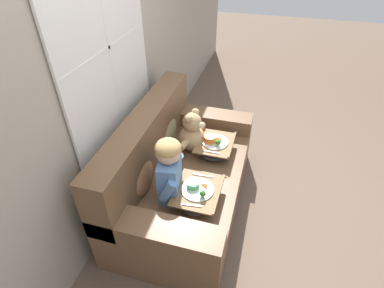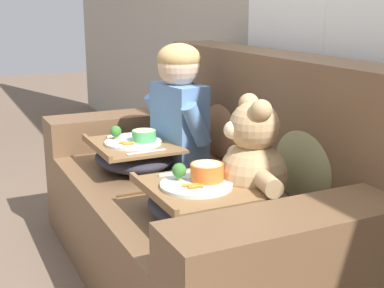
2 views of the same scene
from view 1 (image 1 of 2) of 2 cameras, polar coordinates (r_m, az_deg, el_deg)
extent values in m
plane|color=brown|center=(2.90, -0.95, -10.90)|extent=(14.00, 14.00, 0.00)
cube|color=#A89E8E|center=(2.35, -16.15, 14.35)|extent=(8.00, 0.05, 2.60)
cube|color=white|center=(2.29, -15.76, 17.31)|extent=(1.18, 0.02, 1.34)
cube|color=black|center=(2.29, -15.89, 17.31)|extent=(1.13, 0.01, 1.29)
cube|color=white|center=(2.28, -15.67, 17.31)|extent=(0.02, 0.02, 1.29)
cube|color=white|center=(2.28, -15.67, 17.31)|extent=(1.13, 0.02, 0.02)
cube|color=brown|center=(2.75, -0.99, -8.09)|extent=(1.68, 0.93, 0.41)
cube|color=brown|center=(2.56, -8.78, 0.72)|extent=(1.68, 0.22, 0.50)
cube|color=brown|center=(2.10, -7.00, -16.35)|extent=(0.22, 0.93, 0.16)
cube|color=brown|center=(3.12, 2.78, 4.86)|extent=(0.22, 0.93, 0.16)
cube|color=#513219|center=(2.61, -0.61, -4.99)|extent=(0.01, 0.67, 0.01)
ellipsoid|color=#B2754C|center=(2.36, -9.83, -5.37)|extent=(0.37, 0.18, 0.38)
ellipsoid|color=#898456|center=(2.80, -4.78, 2.90)|extent=(0.39, 0.19, 0.40)
cube|color=#5B84BC|center=(2.29, -4.25, -6.50)|extent=(0.28, 0.18, 0.36)
sphere|color=beige|center=(2.11, -4.56, -1.47)|extent=(0.19, 0.19, 0.19)
ellipsoid|color=tan|center=(2.09, -4.61, -0.78)|extent=(0.19, 0.19, 0.13)
cylinder|color=#5B84BC|center=(2.16, -4.64, -8.83)|extent=(0.09, 0.15, 0.20)
cylinder|color=#5B84BC|center=(2.38, -3.26, -3.52)|extent=(0.09, 0.15, 0.20)
sphere|color=tan|center=(2.77, 0.00, 1.18)|extent=(0.24, 0.24, 0.24)
sphere|color=tan|center=(2.67, 0.00, 4.22)|extent=(0.17, 0.17, 0.17)
sphere|color=tan|center=(2.59, -0.66, 4.80)|extent=(0.07, 0.07, 0.07)
sphere|color=tan|center=(2.68, 0.64, 6.06)|extent=(0.07, 0.07, 0.07)
sphere|color=beige|center=(2.65, 1.45, 3.63)|extent=(0.06, 0.06, 0.06)
sphere|color=black|center=(2.64, 1.79, 3.60)|extent=(0.02, 0.02, 0.02)
cylinder|color=tan|center=(2.65, -1.59, -0.13)|extent=(0.13, 0.09, 0.06)
cylinder|color=tan|center=(2.87, 1.48, 3.17)|extent=(0.13, 0.09, 0.06)
cylinder|color=tan|center=(2.75, 1.66, -1.61)|extent=(0.08, 0.12, 0.06)
cylinder|color=tan|center=(2.82, 2.67, -0.39)|extent=(0.08, 0.12, 0.06)
ellipsoid|color=#2D2D38|center=(2.33, 1.05, -9.81)|extent=(0.39, 0.33, 0.10)
cube|color=brown|center=(2.29, 1.07, -8.85)|extent=(0.41, 0.34, 0.01)
cube|color=brown|center=(2.26, 5.13, -9.39)|extent=(0.41, 0.02, 0.02)
cylinder|color=silver|center=(2.28, 1.07, -8.65)|extent=(0.25, 0.25, 0.01)
cylinder|color=#4CAD60|center=(2.28, 0.15, -7.58)|extent=(0.10, 0.10, 0.05)
cylinder|color=#E5D189|center=(2.27, 0.15, -7.23)|extent=(0.09, 0.09, 0.01)
sphere|color=#38702D|center=(2.20, 2.04, -9.41)|extent=(0.05, 0.05, 0.05)
cylinder|color=#7A9E56|center=(2.22, 2.02, -9.86)|extent=(0.02, 0.02, 0.02)
cylinder|color=orange|center=(2.29, 2.47, -8.07)|extent=(0.03, 0.05, 0.01)
cylinder|color=orange|center=(2.30, 2.34, -7.71)|extent=(0.02, 0.05, 0.01)
cube|color=silver|center=(2.18, -0.03, -11.60)|extent=(0.03, 0.14, 0.01)
cube|color=silver|center=(2.39, 2.06, -6.02)|extent=(0.02, 0.17, 0.01)
ellipsoid|color=#2D2D38|center=(2.78, 4.35, -0.71)|extent=(0.37, 0.32, 0.10)
cube|color=brown|center=(2.74, 4.40, 0.22)|extent=(0.39, 0.33, 0.01)
cube|color=brown|center=(2.72, 7.64, -0.09)|extent=(0.39, 0.02, 0.02)
cylinder|color=silver|center=(2.73, 4.42, 0.42)|extent=(0.24, 0.24, 0.01)
cylinder|color=orange|center=(2.71, 3.45, 1.01)|extent=(0.11, 0.11, 0.06)
cylinder|color=#E5D189|center=(2.70, 3.47, 1.43)|extent=(0.10, 0.10, 0.01)
sphere|color=#38702D|center=(2.66, 4.98, 0.30)|extent=(0.05, 0.05, 0.05)
cylinder|color=#7A9E56|center=(2.68, 4.96, -0.14)|extent=(0.02, 0.02, 0.02)
cylinder|color=orange|center=(2.74, 5.19, 0.81)|extent=(0.03, 0.05, 0.01)
cylinder|color=orange|center=(2.76, 5.06, 1.06)|extent=(0.02, 0.05, 0.01)
cube|color=silver|center=(2.62, 3.71, -1.55)|extent=(0.01, 0.14, 0.01)
camera|label=2|loc=(3.82, 21.54, 18.93)|focal=50.00mm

